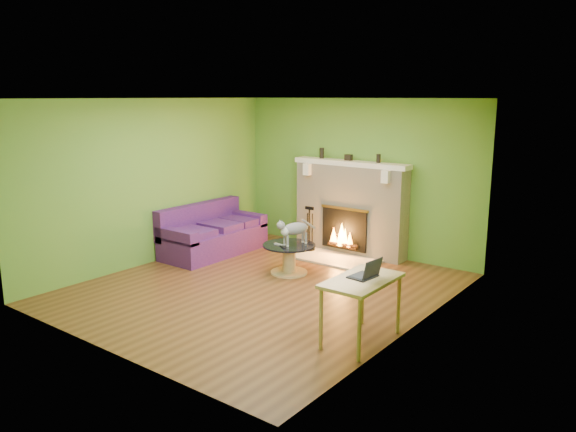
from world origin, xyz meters
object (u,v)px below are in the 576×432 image
(sofa, at_px, (212,235))
(cat, at_px, (295,232))
(coffee_table, at_px, (289,257))
(desk, at_px, (362,286))

(sofa, distance_m, cat, 1.84)
(coffee_table, xyz_separation_m, desk, (2.08, -1.44, 0.37))
(sofa, height_order, desk, sofa)
(sofa, relative_size, cat, 2.87)
(sofa, xyz_separation_m, coffee_table, (1.73, -0.10, -0.06))
(sofa, height_order, cat, cat)
(coffee_table, bearing_deg, sofa, 176.58)
(sofa, bearing_deg, cat, -1.69)
(coffee_table, height_order, desk, desk)
(coffee_table, height_order, cat, cat)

